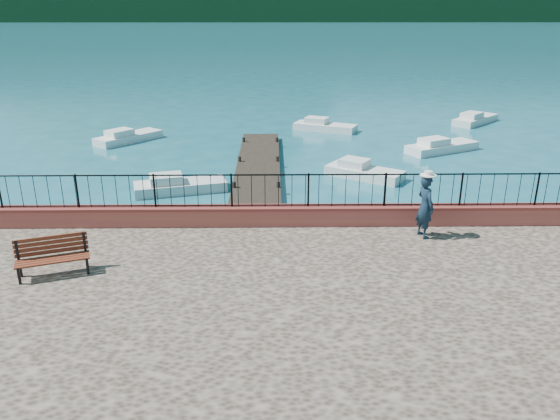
{
  "coord_description": "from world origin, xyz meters",
  "views": [
    {
      "loc": [
        -1.31,
        -11.11,
        7.2
      ],
      "look_at": [
        -1.14,
        2.0,
        2.3
      ],
      "focal_mm": 35.0,
      "sensor_mm": 36.0,
      "label": 1
    }
  ],
  "objects_px": {
    "person": "(425,207)",
    "boat_0": "(180,182)",
    "boat_3": "(128,134)",
    "boat_1": "(365,169)",
    "boat_4": "(325,124)",
    "boat_5": "(476,117)",
    "boat_2": "(442,144)",
    "park_bench": "(54,264)"
  },
  "relations": [
    {
      "from": "boat_5",
      "to": "boat_1",
      "type": "bearing_deg",
      "value": -172.31
    },
    {
      "from": "boat_0",
      "to": "boat_4",
      "type": "relative_size",
      "value": 0.98
    },
    {
      "from": "boat_5",
      "to": "boat_0",
      "type": "bearing_deg",
      "value": 174.24
    },
    {
      "from": "park_bench",
      "to": "boat_2",
      "type": "height_order",
      "value": "park_bench"
    },
    {
      "from": "person",
      "to": "boat_4",
      "type": "distance_m",
      "value": 19.5
    },
    {
      "from": "park_bench",
      "to": "boat_4",
      "type": "xyz_separation_m",
      "value": [
        8.45,
        21.59,
        -1.08
      ]
    },
    {
      "from": "park_bench",
      "to": "boat_2",
      "type": "relative_size",
      "value": 0.43
    },
    {
      "from": "park_bench",
      "to": "boat_3",
      "type": "xyz_separation_m",
      "value": [
        -2.98,
        18.84,
        -1.08
      ]
    },
    {
      "from": "boat_3",
      "to": "boat_5",
      "type": "xyz_separation_m",
      "value": [
        21.55,
        4.94,
        0.0
      ]
    },
    {
      "from": "boat_2",
      "to": "boat_0",
      "type": "bearing_deg",
      "value": 179.45
    },
    {
      "from": "park_bench",
      "to": "boat_2",
      "type": "xyz_separation_m",
      "value": [
        14.18,
        16.35,
        -1.08
      ]
    },
    {
      "from": "boat_0",
      "to": "park_bench",
      "type": "bearing_deg",
      "value": -113.21
    },
    {
      "from": "boat_5",
      "to": "boat_2",
      "type": "bearing_deg",
      "value": -165.49
    },
    {
      "from": "boat_1",
      "to": "boat_2",
      "type": "bearing_deg",
      "value": 78.39
    },
    {
      "from": "boat_1",
      "to": "boat_4",
      "type": "xyz_separation_m",
      "value": [
        -0.86,
        9.91,
        0.0
      ]
    },
    {
      "from": "boat_3",
      "to": "boat_1",
      "type": "bearing_deg",
      "value": -80.04
    },
    {
      "from": "boat_4",
      "to": "person",
      "type": "bearing_deg",
      "value": -63.2
    },
    {
      "from": "boat_0",
      "to": "boat_2",
      "type": "relative_size",
      "value": 0.91
    },
    {
      "from": "boat_1",
      "to": "boat_2",
      "type": "relative_size",
      "value": 0.84
    },
    {
      "from": "person",
      "to": "boat_2",
      "type": "xyz_separation_m",
      "value": [
        4.81,
        14.16,
        -1.68
      ]
    },
    {
      "from": "person",
      "to": "boat_5",
      "type": "relative_size",
      "value": 0.44
    },
    {
      "from": "boat_0",
      "to": "boat_1",
      "type": "bearing_deg",
      "value": -1.79
    },
    {
      "from": "boat_1",
      "to": "boat_5",
      "type": "distance_m",
      "value": 15.23
    },
    {
      "from": "person",
      "to": "boat_4",
      "type": "height_order",
      "value": "person"
    },
    {
      "from": "park_bench",
      "to": "boat_4",
      "type": "bearing_deg",
      "value": 49.07
    },
    {
      "from": "boat_1",
      "to": "boat_4",
      "type": "height_order",
      "value": "same"
    },
    {
      "from": "boat_0",
      "to": "boat_3",
      "type": "height_order",
      "value": "same"
    },
    {
      "from": "person",
      "to": "boat_0",
      "type": "height_order",
      "value": "person"
    },
    {
      "from": "boat_1",
      "to": "boat_4",
      "type": "relative_size",
      "value": 0.9
    },
    {
      "from": "boat_1",
      "to": "boat_0",
      "type": "bearing_deg",
      "value": -132.06
    },
    {
      "from": "park_bench",
      "to": "boat_1",
      "type": "xyz_separation_m",
      "value": [
        9.32,
        11.68,
        -1.08
      ]
    },
    {
      "from": "park_bench",
      "to": "boat_1",
      "type": "distance_m",
      "value": 14.98
    },
    {
      "from": "boat_2",
      "to": "boat_3",
      "type": "relative_size",
      "value": 1.05
    },
    {
      "from": "boat_0",
      "to": "boat_2",
      "type": "height_order",
      "value": "same"
    },
    {
      "from": "boat_1",
      "to": "boat_3",
      "type": "xyz_separation_m",
      "value": [
        -12.3,
        7.16,
        0.0
      ]
    },
    {
      "from": "person",
      "to": "boat_4",
      "type": "bearing_deg",
      "value": -15.77
    },
    {
      "from": "boat_4",
      "to": "boat_2",
      "type": "bearing_deg",
      "value": -18.41
    },
    {
      "from": "boat_1",
      "to": "boat_3",
      "type": "height_order",
      "value": "same"
    },
    {
      "from": "boat_1",
      "to": "boat_4",
      "type": "bearing_deg",
      "value": 129.51
    },
    {
      "from": "boat_0",
      "to": "boat_5",
      "type": "distance_m",
      "value": 22.17
    },
    {
      "from": "boat_0",
      "to": "boat_3",
      "type": "xyz_separation_m",
      "value": [
        -4.36,
        9.05,
        0.0
      ]
    },
    {
      "from": "boat_4",
      "to": "boat_5",
      "type": "xyz_separation_m",
      "value": [
        10.11,
        2.19,
        0.0
      ]
    }
  ]
}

